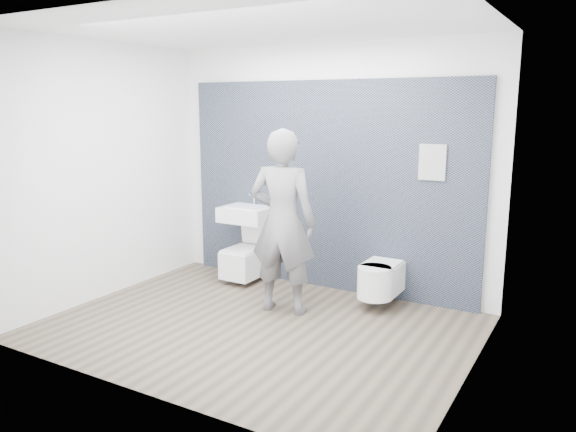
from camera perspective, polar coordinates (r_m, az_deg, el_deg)
The scene contains 8 objects.
ground at distance 5.57m, azimuth -3.15°, elevation -11.20°, with size 4.00×4.00×0.00m, color brown.
room_shell at distance 5.16m, azimuth -3.36°, elevation 6.94°, with size 4.00×4.00×4.00m.
tile_wall at distance 6.77m, azimuth 3.71°, elevation -7.08°, with size 3.60×0.06×2.40m, color black.
washbasin at distance 6.80m, azimuth -4.21°, elevation 0.22°, with size 0.60×0.45×0.45m.
toilet_square at distance 6.89m, azimuth -4.38°, elevation -4.53°, with size 0.39×0.57×0.76m.
toilet_rounded at distance 6.07m, azimuth 9.23°, elevation -6.39°, with size 0.37×0.63×0.34m.
info_placard at distance 6.31m, azimuth 13.77°, elevation -8.77°, with size 0.28×0.03×0.37m, color white.
visitor at distance 5.72m, azimuth -0.54°, elevation -0.62°, with size 0.69×0.45×1.90m, color slate.
Camera 1 is at (2.83, -4.30, 2.12)m, focal length 35.00 mm.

